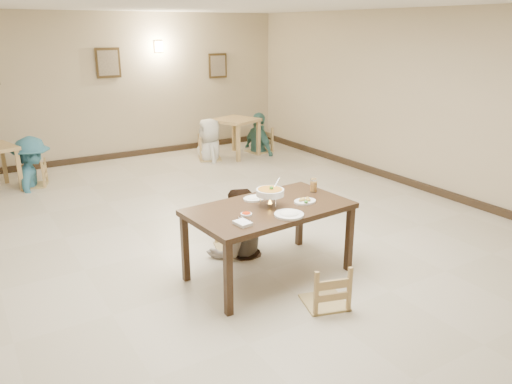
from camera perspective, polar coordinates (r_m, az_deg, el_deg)
floor at (r=6.73m, az=-4.14°, el=-5.27°), size 10.00×10.00×0.00m
wall_back at (r=10.92m, az=-16.88°, el=11.31°), size 10.00×0.00×10.00m
wall_right at (r=8.83m, az=19.59°, el=9.55°), size 0.00×10.00×10.00m
baseboard_back at (r=11.14m, az=-16.16°, el=3.94°), size 8.00×0.06×0.12m
baseboard_right at (r=9.11m, az=18.52°, el=0.59°), size 0.06×10.00×0.12m
picture_b at (r=10.87m, az=-16.54°, el=13.96°), size 0.50×0.04×0.60m
picture_c at (r=11.80m, az=-4.39°, el=14.19°), size 0.45×0.04×0.55m
wall_sconce at (r=11.20m, az=-11.08°, el=16.01°), size 0.16×0.05×0.22m
main_table at (r=5.47m, az=1.52°, el=-2.45°), size 1.83×1.12×0.83m
chair_far at (r=6.20m, az=-2.43°, el=-2.28°), size 0.48×0.48×1.02m
chair_near at (r=5.06m, az=8.03°, el=-8.15°), size 0.42×0.42×0.90m
main_diner at (r=6.01m, az=-2.20°, el=0.37°), size 0.83×0.66×1.67m
curry_warmer at (r=5.39m, az=1.62°, el=-0.05°), size 0.34×0.30×0.27m
rice_plate_far at (r=5.66m, az=-0.04°, el=-0.70°), size 0.29×0.29×0.07m
rice_plate_near at (r=5.18m, az=3.80°, el=-2.56°), size 0.31×0.31×0.07m
fried_plate at (r=5.58m, az=5.63°, el=-1.01°), size 0.26×0.26×0.06m
chili_dish at (r=5.18m, az=-1.11°, el=-2.54°), size 0.12×0.12×0.02m
napkin_cutlery at (r=4.94m, az=-1.53°, el=-3.56°), size 0.17×0.27×0.03m
drink_glass at (r=5.94m, az=6.59°, el=0.72°), size 0.08×0.08×0.16m
bg_table_right at (r=10.85m, az=-2.33°, el=7.63°), size 1.06×1.06×0.82m
bg_chair_lr at (r=9.61m, az=-24.26°, el=3.12°), size 0.41×0.41×0.87m
bg_chair_rl at (r=10.63m, az=-5.34°, el=6.29°), size 0.46×0.46×0.98m
bg_chair_rr at (r=11.25m, az=0.32°, el=7.20°), size 0.49×0.49×1.04m
bg_diner_b at (r=9.52m, az=-24.61°, el=5.74°), size 0.94×1.28×1.77m
bg_diner_c at (r=10.55m, az=-5.40°, el=8.35°), size 0.73×0.96×1.75m
bg_diner_d at (r=11.18m, az=0.32°, el=9.07°), size 0.45×1.05×1.78m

